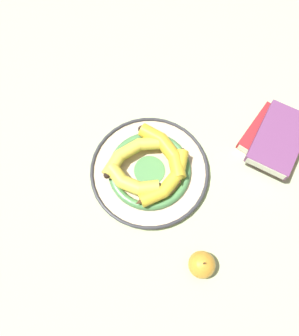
{
  "coord_description": "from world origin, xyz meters",
  "views": [
    {
      "loc": [
        -0.31,
        -0.14,
        0.87
      ],
      "look_at": [
        -0.03,
        0.01,
        0.03
      ],
      "focal_mm": 35.0,
      "sensor_mm": 36.0,
      "label": 1
    }
  ],
  "objects_px": {
    "banana_b": "(167,181)",
    "banana_c": "(166,151)",
    "book_stack": "(276,139)",
    "apple": "(202,265)",
    "banana_d": "(133,152)",
    "banana_a": "(131,182)",
    "decorative_bowl": "(150,171)"
  },
  "relations": [
    {
      "from": "banana_a",
      "to": "banana_d",
      "type": "xyz_separation_m",
      "value": [
        0.08,
        0.04,
        -0.0
      ]
    },
    {
      "from": "banana_b",
      "to": "banana_c",
      "type": "height_order",
      "value": "banana_c"
    },
    {
      "from": "banana_a",
      "to": "banana_c",
      "type": "relative_size",
      "value": 0.9
    },
    {
      "from": "banana_a",
      "to": "apple",
      "type": "bearing_deg",
      "value": -26.47
    },
    {
      "from": "banana_a",
      "to": "banana_c",
      "type": "bearing_deg",
      "value": 66.69
    },
    {
      "from": "banana_a",
      "to": "banana_d",
      "type": "height_order",
      "value": "banana_a"
    },
    {
      "from": "banana_b",
      "to": "apple",
      "type": "bearing_deg",
      "value": -120.2
    },
    {
      "from": "decorative_bowl",
      "to": "book_stack",
      "type": "bearing_deg",
      "value": -48.34
    },
    {
      "from": "book_stack",
      "to": "apple",
      "type": "xyz_separation_m",
      "value": [
        -0.41,
        0.05,
        0.0
      ]
    },
    {
      "from": "book_stack",
      "to": "banana_b",
      "type": "bearing_deg",
      "value": -40.72
    },
    {
      "from": "banana_d",
      "to": "apple",
      "type": "bearing_deg",
      "value": 88.31
    },
    {
      "from": "banana_b",
      "to": "banana_d",
      "type": "height_order",
      "value": "same"
    },
    {
      "from": "decorative_bowl",
      "to": "banana_d",
      "type": "xyz_separation_m",
      "value": [
        0.02,
        0.06,
        0.03
      ]
    },
    {
      "from": "banana_c",
      "to": "book_stack",
      "type": "height_order",
      "value": "banana_c"
    },
    {
      "from": "banana_c",
      "to": "book_stack",
      "type": "distance_m",
      "value": 0.32
    },
    {
      "from": "decorative_bowl",
      "to": "book_stack",
      "type": "height_order",
      "value": "book_stack"
    },
    {
      "from": "banana_d",
      "to": "apple",
      "type": "relative_size",
      "value": 2.31
    },
    {
      "from": "banana_a",
      "to": "banana_b",
      "type": "relative_size",
      "value": 0.82
    },
    {
      "from": "banana_c",
      "to": "book_stack",
      "type": "relative_size",
      "value": 0.88
    },
    {
      "from": "banana_b",
      "to": "banana_c",
      "type": "bearing_deg",
      "value": 39.77
    },
    {
      "from": "decorative_bowl",
      "to": "banana_d",
      "type": "bearing_deg",
      "value": 75.4
    },
    {
      "from": "banana_a",
      "to": "banana_d",
      "type": "distance_m",
      "value": 0.09
    },
    {
      "from": "banana_d",
      "to": "banana_b",
      "type": "bearing_deg",
      "value": 105.47
    },
    {
      "from": "decorative_bowl",
      "to": "banana_c",
      "type": "xyz_separation_m",
      "value": [
        0.06,
        -0.02,
        0.04
      ]
    },
    {
      "from": "banana_b",
      "to": "book_stack",
      "type": "height_order",
      "value": "banana_b"
    },
    {
      "from": "decorative_bowl",
      "to": "banana_a",
      "type": "distance_m",
      "value": 0.08
    },
    {
      "from": "banana_c",
      "to": "decorative_bowl",
      "type": "bearing_deg",
      "value": 100.01
    },
    {
      "from": "banana_a",
      "to": "banana_c",
      "type": "xyz_separation_m",
      "value": [
        0.12,
        -0.04,
        0.0
      ]
    },
    {
      "from": "decorative_bowl",
      "to": "banana_b",
      "type": "relative_size",
      "value": 1.6
    },
    {
      "from": "banana_c",
      "to": "banana_d",
      "type": "xyz_separation_m",
      "value": [
        -0.05,
        0.08,
        -0.0
      ]
    },
    {
      "from": "banana_a",
      "to": "book_stack",
      "type": "height_order",
      "value": "banana_a"
    },
    {
      "from": "banana_a",
      "to": "book_stack",
      "type": "bearing_deg",
      "value": 41.33
    }
  ]
}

